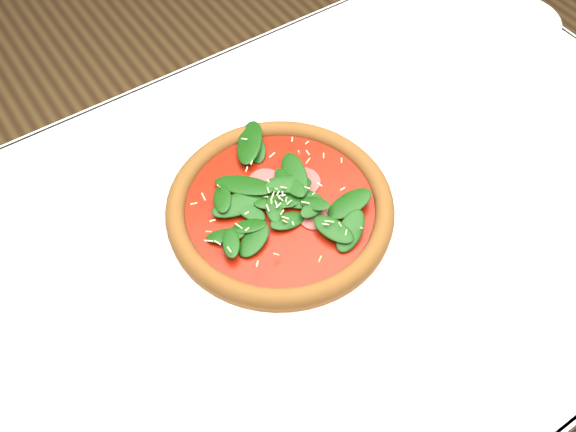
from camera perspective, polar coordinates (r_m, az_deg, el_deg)
ground at (r=1.60m, az=2.62°, el=-15.82°), size 6.00×6.00×0.00m
dining_table at (r=1.02m, az=3.97°, el=-3.16°), size 1.21×0.81×0.75m
plate at (r=0.92m, az=-0.70°, el=0.18°), size 0.38×0.38×0.02m
pizza at (r=0.91m, az=-0.72°, el=0.98°), size 0.43×0.43×0.04m
saucer_near at (r=1.01m, az=21.80°, el=1.33°), size 0.15×0.15×0.01m
saucer_far at (r=1.31m, az=19.85°, el=16.00°), size 0.15×0.15×0.01m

